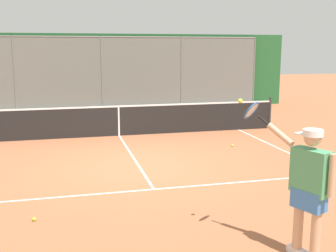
{
  "coord_description": "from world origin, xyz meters",
  "views": [
    {
      "loc": [
        1.63,
        9.36,
        2.74
      ],
      "look_at": [
        -0.55,
        0.66,
        1.05
      ],
      "focal_mm": 44.6,
      "sensor_mm": 36.0,
      "label": 1
    }
  ],
  "objects": [
    {
      "name": "fence_backdrop",
      "position": [
        0.0,
        -9.7,
        1.66
      ],
      "size": [
        17.42,
        1.37,
        3.35
      ],
      "color": "slate",
      "rests_on": "ground"
    },
    {
      "name": "tennis_net",
      "position": [
        0.0,
        -3.53,
        0.49
      ],
      "size": [
        10.5,
        0.09,
        1.07
      ],
      "color": "#2D2D2D",
      "rests_on": "ground"
    },
    {
      "name": "tennis_ball_by_sideline",
      "position": [
        2.19,
        2.74,
        0.03
      ],
      "size": [
        0.07,
        0.07,
        0.07
      ],
      "primitive_type": "sphere",
      "color": "#C1D138",
      "rests_on": "ground"
    },
    {
      "name": "tennis_ball_near_net",
      "position": [
        -2.91,
        -1.27,
        0.03
      ],
      "size": [
        0.07,
        0.07,
        0.07
      ],
      "primitive_type": "sphere",
      "color": "#D6E042",
      "rests_on": "ground"
    },
    {
      "name": "tennis_player",
      "position": [
        -1.36,
        4.84,
        1.03
      ],
      "size": [
        0.85,
        1.25,
        2.03
      ],
      "rotation": [
        0.0,
        0.0,
        -1.19
      ],
      "color": "silver",
      "rests_on": "ground"
    },
    {
      "name": "court_line_markings",
      "position": [
        0.0,
        2.02,
        0.0
      ],
      "size": [
        8.17,
        9.57,
        0.01
      ],
      "color": "white",
      "rests_on": "ground"
    },
    {
      "name": "ground_plane",
      "position": [
        0.0,
        0.0,
        0.0
      ],
      "size": [
        60.0,
        60.0,
        0.0
      ],
      "primitive_type": "plane",
      "color": "#A8603D"
    }
  ]
}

